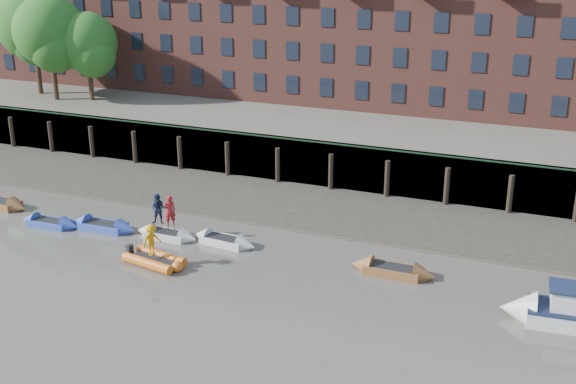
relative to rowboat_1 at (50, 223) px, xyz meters
The scene contains 16 objects.
ground 14.80m from the rowboat_1, 37.47° to the right, with size 220.00×220.00×0.00m, color #5B564F.
foreshore 14.80m from the rowboat_1, 37.46° to the left, with size 110.00×8.00×0.50m, color #3D382F.
mud_band 13.01m from the rowboat_1, 25.49° to the left, with size 110.00×1.60×0.10m, color #4C4336.
river_wall 17.86m from the rowboat_1, 48.72° to the left, with size 110.00×1.23×3.30m.
bank_terrace 29.48m from the rowboat_1, 66.49° to the left, with size 110.00×28.00×3.20m, color #5E594D.
tree_cluster 24.63m from the rowboat_1, 127.09° to the left, with size 11.76×7.74×9.40m.
rowboat_1 is the anchor object (origin of this frame).
rowboat_2 3.46m from the rowboat_1, 12.84° to the left, with size 4.47×1.44×1.28m.
rowboat_3 7.67m from the rowboat_1, ahead, with size 4.02×1.19×1.16m.
rowboat_4 11.23m from the rowboat_1, ahead, with size 4.25×1.60×1.21m.
rowboat_6 21.16m from the rowboat_1, ahead, with size 4.57×1.34×1.33m.
rib_tender 9.27m from the rowboat_1, 13.91° to the right, with size 3.66×2.23×0.62m.
motor_launch 29.38m from the rowboat_1, ahead, with size 6.06×2.43×2.44m.
person_rower_a 8.09m from the rowboat_1, ahead, with size 0.69×0.45×1.89m, color maroon.
person_rower_b 7.33m from the rowboat_1, ahead, with size 0.89×0.69×1.84m, color #19233F.
person_rib_crew 9.20m from the rowboat_1, 14.53° to the right, with size 1.13×0.65×1.76m, color orange.
Camera 1 is at (17.23, -23.23, 16.90)m, focal length 45.00 mm.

